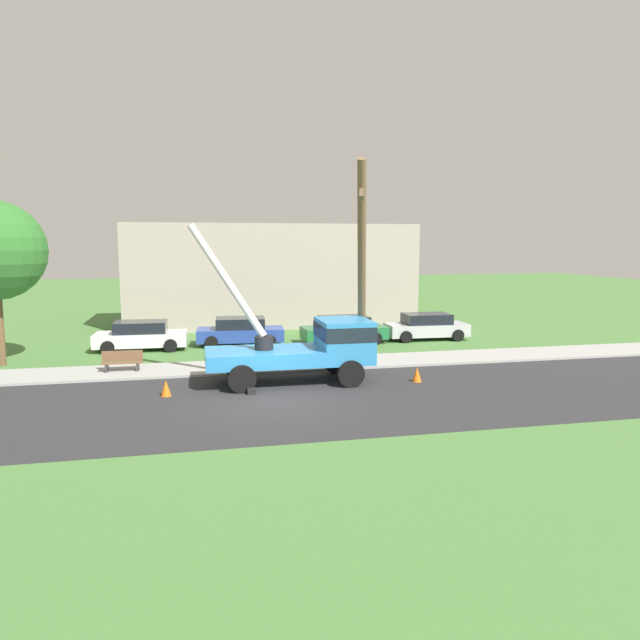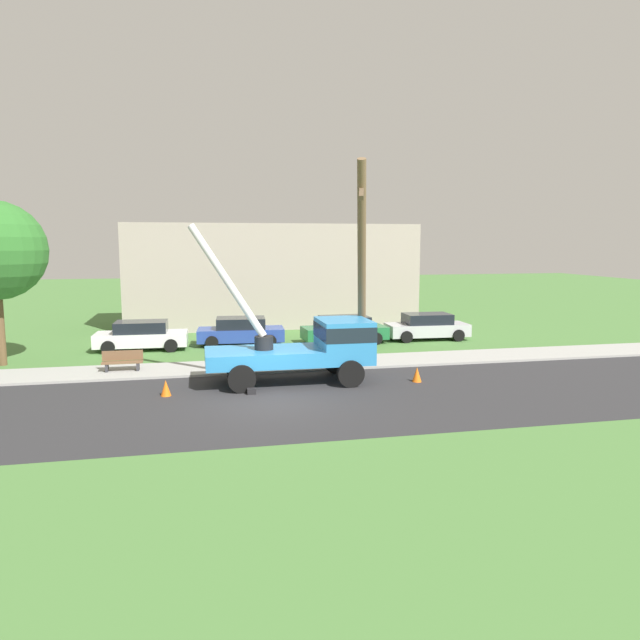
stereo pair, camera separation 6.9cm
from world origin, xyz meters
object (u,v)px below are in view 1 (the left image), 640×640
object	(u,v)px
parked_sedan_white	(141,336)
parked_sedan_green	(344,330)
parked_sedan_silver	(426,326)
utility_truck	(311,345)
leaning_utility_pole	(362,270)
park_bench	(122,362)
traffic_cone_ahead	(417,375)
traffic_cone_behind	(166,388)
parked_sedan_blue	(240,331)

from	to	relation	value
parked_sedan_white	parked_sedan_green	xyz separation A→B (m)	(10.28, -0.20, 0.00)
parked_sedan_white	parked_sedan_silver	world-z (taller)	same
utility_truck	parked_sedan_silver	distance (m)	11.57
leaning_utility_pole	park_bench	world-z (taller)	leaning_utility_pole
parked_sedan_white	parked_sedan_silver	xyz separation A→B (m)	(14.98, -0.05, 0.00)
parked_sedan_white	parked_sedan_green	size ratio (longest dim) A/B	1.00
parked_sedan_green	parked_sedan_silver	size ratio (longest dim) A/B	1.00
leaning_utility_pole	traffic_cone_ahead	world-z (taller)	leaning_utility_pole
leaning_utility_pole	park_bench	size ratio (longest dim) A/B	5.17
parked_sedan_silver	park_bench	bearing A→B (deg)	-161.28
traffic_cone_behind	parked_sedan_green	distance (m)	12.68
parked_sedan_silver	utility_truck	bearing A→B (deg)	-134.72
leaning_utility_pole	utility_truck	bearing A→B (deg)	-175.17
parked_sedan_white	parked_sedan_blue	world-z (taller)	same
traffic_cone_ahead	parked_sedan_white	bearing A→B (deg)	139.44
utility_truck	parked_sedan_green	xyz separation A→B (m)	(3.43, 8.06, -0.70)
traffic_cone_behind	parked_sedan_white	xyz separation A→B (m)	(-1.53, 9.35, 0.43)
traffic_cone_behind	parked_sedan_silver	world-z (taller)	parked_sedan_silver
parked_sedan_white	parked_sedan_silver	size ratio (longest dim) A/B	1.00
utility_truck	parked_sedan_green	world-z (taller)	utility_truck
traffic_cone_behind	parked_sedan_blue	bearing A→B (deg)	70.87
utility_truck	traffic_cone_ahead	world-z (taller)	utility_truck
traffic_cone_behind	park_bench	xyz separation A→B (m)	(-1.87, 4.11, 0.18)
utility_truck	leaning_utility_pole	size ratio (longest dim) A/B	0.82
leaning_utility_pole	traffic_cone_behind	distance (m)	8.45
parked_sedan_blue	park_bench	xyz separation A→B (m)	(-5.24, -5.63, -0.25)
leaning_utility_pole	traffic_cone_ahead	bearing A→B (deg)	-31.16
traffic_cone_ahead	traffic_cone_behind	xyz separation A→B (m)	(-9.26, -0.12, 0.00)
traffic_cone_behind	parked_sedan_green	size ratio (longest dim) A/B	0.13
traffic_cone_ahead	park_bench	bearing A→B (deg)	160.29
parked_sedan_blue	park_bench	size ratio (longest dim) A/B	2.83
parked_sedan_white	parked_sedan_silver	bearing A→B (deg)	-0.19
parked_sedan_white	park_bench	world-z (taller)	parked_sedan_white
parked_sedan_white	park_bench	xyz separation A→B (m)	(-0.34, -5.24, -0.25)
parked_sedan_white	parked_sedan_green	world-z (taller)	same
utility_truck	parked_sedan_silver	world-z (taller)	utility_truck
park_bench	parked_sedan_green	bearing A→B (deg)	25.40
parked_sedan_blue	park_bench	world-z (taller)	parked_sedan_blue
parked_sedan_green	traffic_cone_ahead	bearing A→B (deg)	-86.85
utility_truck	traffic_cone_ahead	distance (m)	4.20
parked_sedan_blue	parked_sedan_green	bearing A→B (deg)	-6.23
traffic_cone_ahead	park_bench	xyz separation A→B (m)	(-11.12, 3.99, 0.18)
parked_sedan_silver	park_bench	distance (m)	16.18
parked_sedan_white	traffic_cone_ahead	bearing A→B (deg)	-40.56
utility_truck	parked_sedan_silver	xyz separation A→B (m)	(8.13, 8.21, -0.70)
utility_truck	parked_sedan_silver	bearing A→B (deg)	45.28
parked_sedan_blue	parked_sedan_white	bearing A→B (deg)	-175.46
utility_truck	parked_sedan_green	distance (m)	8.79
parked_sedan_green	parked_sedan_silver	xyz separation A→B (m)	(4.70, 0.15, 0.00)
parked_sedan_blue	park_bench	distance (m)	7.70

